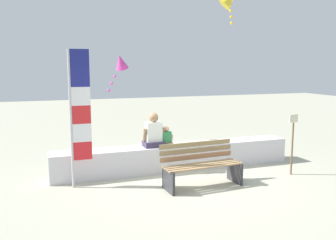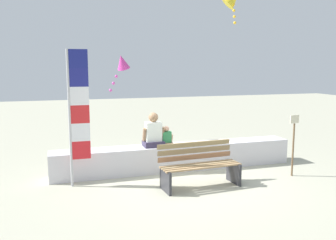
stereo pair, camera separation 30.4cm
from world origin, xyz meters
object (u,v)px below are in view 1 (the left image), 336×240
at_px(flag_banner, 78,111).
at_px(park_bench, 201,166).
at_px(person_adult, 154,133).
at_px(sign_post, 293,139).
at_px(kite_magenta, 120,63).
at_px(person_child, 167,138).

bearing_deg(flag_banner, park_bench, -17.73).
distance_m(person_adult, sign_post, 3.14).
height_order(kite_magenta, sign_post, kite_magenta).
bearing_deg(kite_magenta, park_bench, -65.05).
bearing_deg(sign_post, kite_magenta, 144.61).
xyz_separation_m(person_adult, flag_banner, (-1.73, -0.51, 0.66)).
bearing_deg(person_child, sign_post, -25.98).
height_order(person_child, kite_magenta, kite_magenta).
height_order(person_child, flag_banner, flag_banner).
bearing_deg(kite_magenta, person_child, -54.72).
relative_size(park_bench, person_child, 3.66).
distance_m(person_child, flag_banner, 2.25).
distance_m(park_bench, flag_banner, 2.73).
bearing_deg(kite_magenta, sign_post, -35.39).
distance_m(park_bench, sign_post, 2.29).
distance_m(person_child, sign_post, 2.85).
distance_m(person_adult, kite_magenta, 2.04).
xyz_separation_m(kite_magenta, sign_post, (3.38, -2.40, -1.71)).
relative_size(person_adult, kite_magenta, 0.81).
bearing_deg(sign_post, flag_banner, 170.93).
distance_m(kite_magenta, sign_post, 4.49).
xyz_separation_m(person_child, kite_magenta, (-0.82, 1.15, 1.74)).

